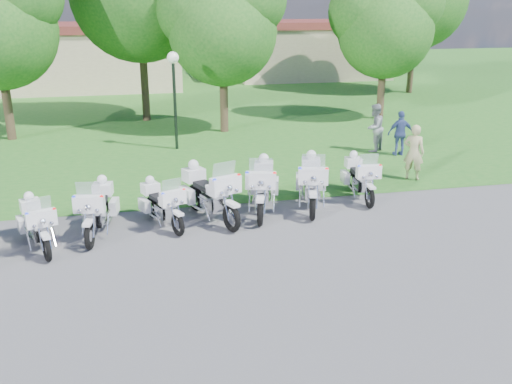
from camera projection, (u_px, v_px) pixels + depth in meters
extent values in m
plane|color=#56565B|center=(234.00, 248.00, 13.56)|extent=(100.00, 100.00, 0.00)
cube|color=#266B22|center=(164.00, 87.00, 38.55)|extent=(100.00, 48.00, 0.01)
torus|color=black|center=(47.00, 249.00, 12.78)|extent=(0.31, 0.62, 0.61)
torus|color=black|center=(33.00, 226.00, 14.04)|extent=(0.31, 0.62, 0.61)
cube|color=white|center=(45.00, 236.00, 12.66)|extent=(0.29, 0.43, 0.06)
cube|color=white|center=(41.00, 218.00, 12.74)|extent=(0.70, 0.42, 0.37)
cube|color=silver|center=(39.00, 204.00, 12.68)|extent=(0.52, 0.27, 0.34)
sphere|color=red|center=(54.00, 209.00, 12.78)|extent=(0.08, 0.08, 0.08)
sphere|color=#1426E5|center=(27.00, 214.00, 12.50)|extent=(0.08, 0.08, 0.08)
cube|color=silver|center=(39.00, 232.00, 13.39)|extent=(0.46, 0.59, 0.31)
cube|color=white|center=(39.00, 223.00, 13.11)|extent=(0.43, 0.55, 0.20)
cube|color=black|center=(35.00, 217.00, 13.52)|extent=(0.48, 0.64, 0.11)
cube|color=white|center=(45.00, 220.00, 14.02)|extent=(0.31, 0.50, 0.33)
cube|color=white|center=(21.00, 224.00, 13.75)|extent=(0.31, 0.50, 0.33)
cube|color=white|center=(30.00, 205.00, 13.89)|extent=(0.53, 0.49, 0.29)
sphere|color=white|center=(29.00, 196.00, 13.82)|extent=(0.24, 0.24, 0.24)
torus|color=black|center=(90.00, 236.00, 13.40)|extent=(0.24, 0.68, 0.67)
torus|color=black|center=(104.00, 211.00, 15.01)|extent=(0.24, 0.68, 0.67)
cube|color=white|center=(88.00, 222.00, 13.27)|extent=(0.25, 0.46, 0.07)
cube|color=white|center=(89.00, 204.00, 13.39)|extent=(0.75, 0.36, 0.40)
cube|color=silver|center=(88.00, 189.00, 13.33)|extent=(0.57, 0.21, 0.38)
sphere|color=red|center=(102.00, 197.00, 13.28)|extent=(0.09, 0.09, 0.09)
sphere|color=#1426E5|center=(74.00, 197.00, 13.25)|extent=(0.09, 0.09, 0.09)
cube|color=silver|center=(97.00, 218.00, 14.18)|extent=(0.43, 0.61, 0.34)
cube|color=white|center=(94.00, 208.00, 13.84)|extent=(0.40, 0.56, 0.22)
cube|color=black|center=(99.00, 201.00, 14.36)|extent=(0.44, 0.67, 0.12)
cube|color=white|center=(114.00, 206.00, 14.82)|extent=(0.26, 0.54, 0.36)
cube|color=white|center=(91.00, 207.00, 14.80)|extent=(0.26, 0.54, 0.36)
cube|color=white|center=(103.00, 189.00, 14.84)|extent=(0.54, 0.47, 0.32)
sphere|color=white|center=(102.00, 180.00, 14.76)|extent=(0.26, 0.26, 0.26)
torus|color=black|center=(178.00, 225.00, 14.16)|extent=(0.34, 0.60, 0.60)
torus|color=black|center=(152.00, 207.00, 15.35)|extent=(0.34, 0.60, 0.60)
cube|color=white|center=(178.00, 213.00, 14.04)|extent=(0.30, 0.43, 0.06)
cube|color=white|center=(173.00, 198.00, 14.11)|extent=(0.68, 0.44, 0.36)
cube|color=silver|center=(171.00, 185.00, 14.06)|extent=(0.51, 0.29, 0.34)
sphere|color=red|center=(184.00, 190.00, 14.17)|extent=(0.08, 0.08, 0.08)
sphere|color=#1426E5|center=(163.00, 194.00, 13.86)|extent=(0.08, 0.08, 0.08)
cube|color=silver|center=(164.00, 211.00, 14.74)|extent=(0.47, 0.58, 0.31)
cube|color=white|center=(167.00, 202.00, 14.47)|extent=(0.44, 0.54, 0.20)
cube|color=black|center=(159.00, 198.00, 14.85)|extent=(0.49, 0.63, 0.11)
cube|color=white|center=(163.00, 201.00, 15.34)|extent=(0.33, 0.49, 0.32)
cube|color=white|center=(144.00, 205.00, 15.06)|extent=(0.33, 0.49, 0.32)
cube|color=white|center=(150.00, 188.00, 15.20)|extent=(0.53, 0.50, 0.29)
sphere|color=white|center=(150.00, 180.00, 15.13)|extent=(0.23, 0.23, 0.23)
torus|color=black|center=(231.00, 218.00, 14.39)|extent=(0.42, 0.75, 0.75)
torus|color=black|center=(195.00, 198.00, 15.87)|extent=(0.42, 0.75, 0.75)
cube|color=white|center=(232.00, 204.00, 14.25)|extent=(0.37, 0.53, 0.08)
cube|color=white|center=(226.00, 185.00, 14.34)|extent=(0.84, 0.55, 0.45)
cube|color=silver|center=(224.00, 170.00, 14.26)|extent=(0.63, 0.36, 0.42)
sphere|color=red|center=(239.00, 175.00, 14.41)|extent=(0.10, 0.10, 0.10)
sphere|color=#1426E5|center=(215.00, 180.00, 14.02)|extent=(0.10, 0.10, 0.10)
cube|color=silver|center=(212.00, 202.00, 15.11)|extent=(0.59, 0.72, 0.38)
cube|color=white|center=(217.00, 191.00, 14.77)|extent=(0.55, 0.67, 0.25)
cube|color=black|center=(205.00, 186.00, 15.25)|extent=(0.61, 0.78, 0.13)
cube|color=white|center=(208.00, 191.00, 15.86)|extent=(0.41, 0.61, 0.40)
cube|color=white|center=(187.00, 195.00, 15.50)|extent=(0.41, 0.61, 0.40)
cube|color=white|center=(194.00, 175.00, 15.69)|extent=(0.66, 0.62, 0.36)
sphere|color=white|center=(193.00, 165.00, 15.59)|extent=(0.29, 0.29, 0.29)
torus|color=black|center=(260.00, 213.00, 14.77)|extent=(0.34, 0.75, 0.74)
torus|color=black|center=(264.00, 190.00, 16.55)|extent=(0.34, 0.75, 0.74)
cube|color=white|center=(260.00, 199.00, 14.63)|extent=(0.32, 0.52, 0.08)
cube|color=white|center=(261.00, 180.00, 14.76)|extent=(0.84, 0.47, 0.44)
cube|color=silver|center=(261.00, 165.00, 14.70)|extent=(0.63, 0.29, 0.41)
sphere|color=red|center=(274.00, 174.00, 14.61)|extent=(0.10, 0.10, 0.10)
sphere|color=#1426E5|center=(247.00, 173.00, 14.65)|extent=(0.10, 0.10, 0.10)
cube|color=silver|center=(262.00, 196.00, 15.64)|extent=(0.53, 0.70, 0.37)
cube|color=white|center=(262.00, 185.00, 15.27)|extent=(0.49, 0.65, 0.24)
cube|color=black|center=(263.00, 179.00, 15.84)|extent=(0.54, 0.76, 0.13)
cube|color=white|center=(275.00, 185.00, 16.31)|extent=(0.34, 0.61, 0.40)
cube|color=white|center=(252.00, 185.00, 16.35)|extent=(0.34, 0.61, 0.40)
cube|color=white|center=(264.00, 168.00, 16.37)|extent=(0.63, 0.57, 0.35)
sphere|color=white|center=(264.00, 158.00, 16.28)|extent=(0.29, 0.29, 0.29)
torus|color=black|center=(312.00, 207.00, 15.14)|extent=(0.34, 0.75, 0.74)
torus|color=black|center=(310.00, 186.00, 16.92)|extent=(0.34, 0.75, 0.74)
cube|color=white|center=(313.00, 194.00, 15.00)|extent=(0.32, 0.52, 0.08)
cube|color=white|center=(313.00, 176.00, 15.13)|extent=(0.84, 0.47, 0.44)
cube|color=silver|center=(313.00, 161.00, 15.07)|extent=(0.63, 0.29, 0.41)
sphere|color=red|center=(327.00, 169.00, 14.98)|extent=(0.10, 0.10, 0.10)
sphere|color=#1426E5|center=(300.00, 169.00, 15.02)|extent=(0.10, 0.10, 0.10)
cube|color=silver|center=(311.00, 191.00, 16.01)|extent=(0.53, 0.70, 0.37)
cube|color=white|center=(312.00, 181.00, 15.64)|extent=(0.49, 0.65, 0.24)
cube|color=black|center=(311.00, 175.00, 16.21)|extent=(0.54, 0.76, 0.13)
cube|color=white|center=(322.00, 181.00, 16.68)|extent=(0.35, 0.61, 0.40)
cube|color=white|center=(299.00, 181.00, 16.72)|extent=(0.35, 0.61, 0.40)
cube|color=white|center=(311.00, 164.00, 16.74)|extent=(0.63, 0.57, 0.35)
sphere|color=white|center=(311.00, 155.00, 16.65)|extent=(0.29, 0.29, 0.29)
torus|color=black|center=(370.00, 197.00, 16.05)|extent=(0.17, 0.65, 0.64)
torus|color=black|center=(352.00, 180.00, 17.57)|extent=(0.17, 0.65, 0.64)
cube|color=white|center=(371.00, 186.00, 15.92)|extent=(0.20, 0.43, 0.07)
cube|color=white|center=(369.00, 172.00, 16.03)|extent=(0.70, 0.28, 0.38)
cube|color=silver|center=(369.00, 160.00, 15.98)|extent=(0.54, 0.15, 0.36)
sphere|color=red|center=(380.00, 166.00, 15.96)|extent=(0.09, 0.09, 0.09)
sphere|color=#1426E5|center=(359.00, 167.00, 15.88)|extent=(0.09, 0.09, 0.09)
cube|color=silver|center=(361.00, 185.00, 16.79)|extent=(0.36, 0.56, 0.32)
cube|color=white|center=(364.00, 176.00, 16.47)|extent=(0.34, 0.52, 0.21)
cube|color=black|center=(358.00, 172.00, 16.96)|extent=(0.37, 0.61, 0.11)
cube|color=white|center=(363.00, 176.00, 17.42)|extent=(0.21, 0.51, 0.34)
cube|color=white|center=(345.00, 177.00, 17.35)|extent=(0.21, 0.51, 0.34)
cube|color=white|center=(353.00, 162.00, 17.42)|extent=(0.48, 0.41, 0.31)
sphere|color=white|center=(354.00, 155.00, 17.34)|extent=(0.25, 0.25, 0.25)
cylinder|color=black|center=(175.00, 106.00, 21.96)|extent=(0.12, 0.12, 3.38)
sphere|color=white|center=(173.00, 58.00, 21.36)|extent=(0.44, 0.44, 0.44)
cylinder|color=#38281C|center=(7.00, 101.00, 23.53)|extent=(0.36, 0.36, 3.27)
cylinder|color=#38281C|center=(144.00, 76.00, 27.14)|extent=(0.36, 0.36, 4.32)
cylinder|color=#38281C|center=(224.00, 96.00, 24.99)|extent=(0.36, 0.36, 3.17)
sphere|color=#175319|center=(223.00, 31.00, 24.11)|extent=(4.61, 4.61, 4.61)
sphere|color=#175319|center=(197.00, 10.00, 23.96)|extent=(3.46, 3.46, 3.46)
cylinder|color=#38281C|center=(381.00, 87.00, 27.70)|extent=(0.36, 0.36, 3.09)
sphere|color=#175319|center=(385.00, 31.00, 26.85)|extent=(4.49, 4.49, 4.49)
sphere|color=#175319|center=(364.00, 12.00, 26.71)|extent=(3.37, 3.37, 3.37)
sphere|color=#175319|center=(411.00, 2.00, 26.39)|extent=(3.09, 3.09, 3.09)
cylinder|color=#38281C|center=(412.00, 59.00, 35.41)|extent=(0.36, 0.36, 4.14)
cube|color=tan|center=(70.00, 60.00, 37.70)|extent=(14.00, 8.00, 3.60)
cube|color=maroon|center=(67.00, 28.00, 37.04)|extent=(14.56, 8.32, 0.50)
cube|color=tan|center=(308.00, 52.00, 42.95)|extent=(11.00, 7.00, 3.60)
cube|color=maroon|center=(308.00, 24.00, 42.29)|extent=(11.44, 7.28, 0.50)
imported|color=tan|center=(414.00, 152.00, 18.43)|extent=(0.79, 0.74, 1.82)
imported|color=gray|center=(374.00, 128.00, 21.86)|extent=(1.13, 1.11, 1.84)
imported|color=#384886|center=(400.00, 134.00, 21.34)|extent=(1.01, 0.47, 1.68)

